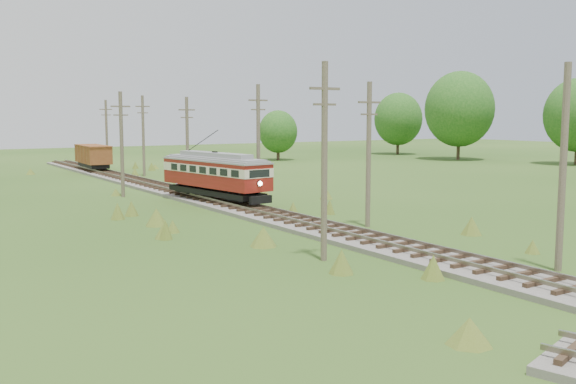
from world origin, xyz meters
TOP-DOWN VIEW (x-y plane):
  - railbed_main at (0.00, 34.00)m, footprint 3.60×96.00m
  - streetcar at (0.00, 31.98)m, footprint 4.11×11.16m
  - gondola at (0.00, 64.94)m, footprint 2.96×8.19m
  - gravel_pile at (4.81, 46.49)m, footprint 3.59×3.80m
  - utility_pole_r_1 at (3.10, 5.00)m, footprint 0.30×0.30m
  - utility_pole_r_2 at (3.30, 18.00)m, footprint 1.60×0.30m
  - utility_pole_r_3 at (3.20, 31.00)m, footprint 1.60×0.30m
  - utility_pole_r_4 at (3.00, 44.00)m, footprint 1.60×0.30m
  - utility_pole_r_5 at (3.40, 57.00)m, footprint 1.60×0.30m
  - utility_pole_r_6 at (3.20, 70.00)m, footprint 1.60×0.30m
  - utility_pole_l_a at (-4.20, 12.00)m, footprint 1.60×0.30m
  - utility_pole_l_b at (-4.50, 40.00)m, footprint 1.60×0.30m
  - tree_right_4 at (54.00, 58.00)m, footprint 10.50×10.50m
  - tree_right_5 at (56.00, 74.00)m, footprint 8.40×8.40m
  - tree_mid_b at (30.00, 72.00)m, footprint 5.88×5.88m

SIDE VIEW (x-z plane):
  - railbed_main at x=0.00m, z-range -0.09..0.48m
  - gravel_pile at x=4.81m, z-range -0.04..1.26m
  - gondola at x=0.00m, z-range 0.67..3.35m
  - streetcar at x=0.00m, z-range -0.12..4.93m
  - utility_pole_r_4 at x=3.00m, z-range 0.12..8.52m
  - tree_mid_b at x=30.00m, z-range 0.54..8.12m
  - utility_pole_r_1 at x=3.10m, z-range 0.00..8.80m
  - utility_pole_r_2 at x=3.30m, z-range 0.12..8.72m
  - utility_pole_l_b at x=-4.50m, z-range 0.12..8.72m
  - utility_pole_r_6 at x=3.20m, z-range 0.12..8.82m
  - utility_pole_r_5 at x=3.40m, z-range 0.13..9.03m
  - utility_pole_r_3 at x=3.20m, z-range 0.13..9.13m
  - utility_pole_l_a at x=-4.20m, z-range 0.13..9.13m
  - tree_right_5 at x=56.00m, z-range 0.78..11.60m
  - tree_right_4 at x=54.00m, z-range 0.98..14.51m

